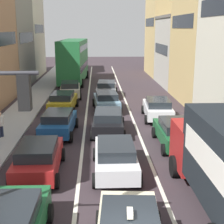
{
  "coord_description": "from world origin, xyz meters",
  "views": [
    {
      "loc": [
        -0.88,
        -6.96,
        6.4
      ],
      "look_at": [
        0.0,
        12.0,
        1.6
      ],
      "focal_mm": 53.43,
      "sensor_mm": 36.0,
      "label": 1
    }
  ],
  "objects_px": {
    "wagon_left_lane_second": "(38,158)",
    "bus_mid_queue_primary": "(74,59)",
    "sedan_left_lane_third": "(58,122)",
    "pedestrian_near_kerb": "(0,124)",
    "hatchback_centre_lane_third": "(108,121)",
    "sedan_centre_lane_fifth": "(106,88)",
    "sedan_left_lane_fifth": "(70,89)",
    "sedan_centre_lane_second": "(115,156)",
    "sedan_right_lane_behind_truck": "(176,132)",
    "sedan_left_lane_fourth": "(63,101)",
    "wagon_right_lane_far": "(158,108)",
    "coupe_centre_lane_fourth": "(107,100)"
  },
  "relations": [
    {
      "from": "wagon_left_lane_second",
      "to": "bus_mid_queue_primary",
      "type": "xyz_separation_m",
      "value": [
        -0.05,
        25.58,
        2.03
      ]
    },
    {
      "from": "sedan_left_lane_third",
      "to": "pedestrian_near_kerb",
      "type": "height_order",
      "value": "pedestrian_near_kerb"
    },
    {
      "from": "hatchback_centre_lane_third",
      "to": "bus_mid_queue_primary",
      "type": "relative_size",
      "value": 0.41
    },
    {
      "from": "bus_mid_queue_primary",
      "to": "sedan_centre_lane_fifth",
      "type": "bearing_deg",
      "value": -153.37
    },
    {
      "from": "sedan_left_lane_fifth",
      "to": "pedestrian_near_kerb",
      "type": "relative_size",
      "value": 2.65
    },
    {
      "from": "hatchback_centre_lane_third",
      "to": "pedestrian_near_kerb",
      "type": "xyz_separation_m",
      "value": [
        -6.37,
        -0.86,
        0.15
      ]
    },
    {
      "from": "sedan_left_lane_fifth",
      "to": "sedan_centre_lane_second",
      "type": "bearing_deg",
      "value": -172.59
    },
    {
      "from": "hatchback_centre_lane_third",
      "to": "sedan_right_lane_behind_truck",
      "type": "xyz_separation_m",
      "value": [
        3.65,
        -2.49,
        0.0
      ]
    },
    {
      "from": "sedan_left_lane_third",
      "to": "sedan_left_lane_fifth",
      "type": "relative_size",
      "value": 1.0
    },
    {
      "from": "bus_mid_queue_primary",
      "to": "pedestrian_near_kerb",
      "type": "height_order",
      "value": "bus_mid_queue_primary"
    },
    {
      "from": "sedan_left_lane_fifth",
      "to": "sedan_right_lane_behind_truck",
      "type": "bearing_deg",
      "value": -157.18
    },
    {
      "from": "sedan_left_lane_fourth",
      "to": "wagon_right_lane_far",
      "type": "xyz_separation_m",
      "value": [
        7.05,
        -2.69,
        0.0
      ]
    },
    {
      "from": "wagon_left_lane_second",
      "to": "sedan_centre_lane_fifth",
      "type": "height_order",
      "value": "same"
    },
    {
      "from": "sedan_centre_lane_fifth",
      "to": "pedestrian_near_kerb",
      "type": "xyz_separation_m",
      "value": [
        -6.61,
        -12.33,
        0.15
      ]
    },
    {
      "from": "coupe_centre_lane_fourth",
      "to": "sedan_left_lane_fifth",
      "type": "xyz_separation_m",
      "value": [
        -3.29,
        5.35,
        0.0
      ]
    },
    {
      "from": "wagon_left_lane_second",
      "to": "sedan_right_lane_behind_truck",
      "type": "height_order",
      "value": "same"
    },
    {
      "from": "sedan_centre_lane_second",
      "to": "sedan_left_lane_fifth",
      "type": "height_order",
      "value": "same"
    },
    {
      "from": "wagon_right_lane_far",
      "to": "sedan_right_lane_behind_truck",
      "type": "bearing_deg",
      "value": -177.01
    },
    {
      "from": "sedan_right_lane_behind_truck",
      "to": "sedan_left_lane_fifth",
      "type": "bearing_deg",
      "value": 26.14
    },
    {
      "from": "coupe_centre_lane_fourth",
      "to": "sedan_left_lane_fifth",
      "type": "distance_m",
      "value": 6.28
    },
    {
      "from": "wagon_left_lane_second",
      "to": "sedan_left_lane_fifth",
      "type": "bearing_deg",
      "value": -1.05
    },
    {
      "from": "sedan_centre_lane_fifth",
      "to": "sedan_right_lane_behind_truck",
      "type": "bearing_deg",
      "value": -162.38
    },
    {
      "from": "wagon_right_lane_far",
      "to": "wagon_left_lane_second",
      "type": "bearing_deg",
      "value": 145.81
    },
    {
      "from": "sedan_left_lane_third",
      "to": "pedestrian_near_kerb",
      "type": "bearing_deg",
      "value": 105.18
    },
    {
      "from": "sedan_centre_lane_second",
      "to": "wagon_right_lane_far",
      "type": "relative_size",
      "value": 0.98
    },
    {
      "from": "bus_mid_queue_primary",
      "to": "sedan_left_lane_fifth",
      "type": "bearing_deg",
      "value": -175.95
    },
    {
      "from": "pedestrian_near_kerb",
      "to": "sedan_centre_lane_fifth",
      "type": "bearing_deg",
      "value": 100.51
    },
    {
      "from": "hatchback_centre_lane_third",
      "to": "bus_mid_queue_primary",
      "type": "height_order",
      "value": "bus_mid_queue_primary"
    },
    {
      "from": "hatchback_centre_lane_third",
      "to": "sedan_left_lane_fourth",
      "type": "distance_m",
      "value": 6.83
    },
    {
      "from": "coupe_centre_lane_fourth",
      "to": "pedestrian_near_kerb",
      "type": "relative_size",
      "value": 2.66
    },
    {
      "from": "sedan_left_lane_fourth",
      "to": "wagon_right_lane_far",
      "type": "distance_m",
      "value": 7.54
    },
    {
      "from": "sedan_centre_lane_fifth",
      "to": "sedan_right_lane_behind_truck",
      "type": "height_order",
      "value": "same"
    },
    {
      "from": "coupe_centre_lane_fourth",
      "to": "sedan_right_lane_behind_truck",
      "type": "distance_m",
      "value": 9.24
    },
    {
      "from": "hatchback_centre_lane_third",
      "to": "sedan_centre_lane_fifth",
      "type": "height_order",
      "value": "same"
    },
    {
      "from": "coupe_centre_lane_fourth",
      "to": "sedan_centre_lane_fifth",
      "type": "height_order",
      "value": "same"
    },
    {
      "from": "wagon_left_lane_second",
      "to": "sedan_centre_lane_fifth",
      "type": "distance_m",
      "value": 17.7
    },
    {
      "from": "coupe_centre_lane_fourth",
      "to": "sedan_right_lane_behind_truck",
      "type": "height_order",
      "value": "same"
    },
    {
      "from": "sedan_left_lane_third",
      "to": "sedan_centre_lane_fifth",
      "type": "xyz_separation_m",
      "value": [
        3.3,
        11.61,
        0.0
      ]
    },
    {
      "from": "sedan_left_lane_third",
      "to": "sedan_left_lane_fifth",
      "type": "height_order",
      "value": "same"
    },
    {
      "from": "sedan_centre_lane_fifth",
      "to": "wagon_right_lane_far",
      "type": "height_order",
      "value": "same"
    },
    {
      "from": "sedan_centre_lane_second",
      "to": "pedestrian_near_kerb",
      "type": "bearing_deg",
      "value": 52.23
    },
    {
      "from": "sedan_centre_lane_second",
      "to": "sedan_right_lane_behind_truck",
      "type": "bearing_deg",
      "value": -45.86
    },
    {
      "from": "sedan_left_lane_fourth",
      "to": "bus_mid_queue_primary",
      "type": "distance_m",
      "value": 13.92
    },
    {
      "from": "sedan_centre_lane_second",
      "to": "sedan_right_lane_behind_truck",
      "type": "height_order",
      "value": "same"
    },
    {
      "from": "hatchback_centre_lane_third",
      "to": "coupe_centre_lane_fourth",
      "type": "bearing_deg",
      "value": 1.92
    },
    {
      "from": "sedan_centre_lane_second",
      "to": "coupe_centre_lane_fourth",
      "type": "distance_m",
      "value": 11.94
    },
    {
      "from": "sedan_left_lane_fourth",
      "to": "sedan_centre_lane_second",
      "type": "bearing_deg",
      "value": -160.16
    },
    {
      "from": "sedan_centre_lane_second",
      "to": "sedan_centre_lane_fifth",
      "type": "xyz_separation_m",
      "value": [
        0.12,
        17.37,
        0.0
      ]
    },
    {
      "from": "wagon_left_lane_second",
      "to": "sedan_left_lane_third",
      "type": "xyz_separation_m",
      "value": [
        0.25,
        5.73,
        0.0
      ]
    },
    {
      "from": "sedan_left_lane_third",
      "to": "sedan_left_lane_fourth",
      "type": "distance_m",
      "value": 6.08
    }
  ]
}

